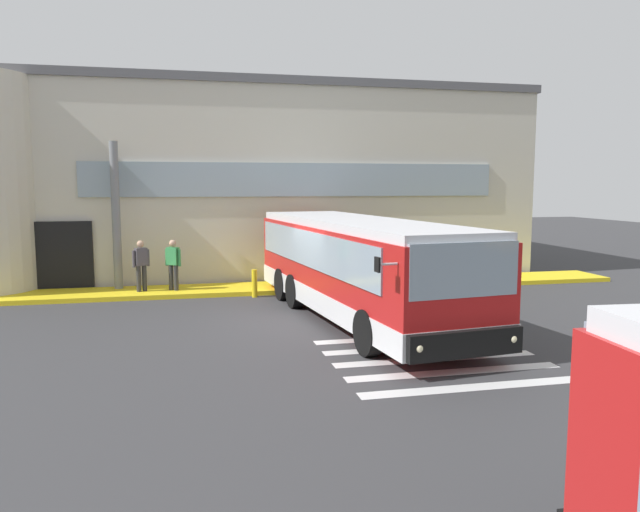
# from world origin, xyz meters

# --- Properties ---
(ground_plane) EXTENTS (80.00, 90.00, 0.02)m
(ground_plane) POSITION_xyz_m (0.00, 0.00, -0.01)
(ground_plane) COLOR #353538
(ground_plane) RESTS_ON ground
(bay_paint_stripes) EXTENTS (4.40, 3.96, 0.01)m
(bay_paint_stripes) POSITION_xyz_m (2.00, -4.20, 0.00)
(bay_paint_stripes) COLOR silver
(bay_paint_stripes) RESTS_ON ground
(terminal_building) EXTENTS (22.83, 13.80, 7.47)m
(terminal_building) POSITION_xyz_m (-0.69, 11.62, 3.73)
(terminal_building) COLOR beige
(terminal_building) RESTS_ON ground
(boarding_curb) EXTENTS (25.03, 2.00, 0.15)m
(boarding_curb) POSITION_xyz_m (0.00, 4.80, 0.07)
(boarding_curb) COLOR yellow
(boarding_curb) RESTS_ON ground
(entry_support_column) EXTENTS (0.28, 0.28, 4.89)m
(entry_support_column) POSITION_xyz_m (-5.27, 5.40, 2.60)
(entry_support_column) COLOR slate
(entry_support_column) RESTS_ON boarding_curb
(bus_main_foreground) EXTENTS (3.78, 10.76, 2.70)m
(bus_main_foreground) POSITION_xyz_m (1.47, -0.19, 1.33)
(bus_main_foreground) COLOR red
(bus_main_foreground) RESTS_ON ground
(passenger_near_column) EXTENTS (0.53, 0.49, 1.68)m
(passenger_near_column) POSITION_xyz_m (-4.48, 4.67, 1.11)
(passenger_near_column) COLOR #2D2D33
(passenger_near_column) RESTS_ON boarding_curb
(passenger_by_doorway) EXTENTS (0.50, 0.39, 1.68)m
(passenger_by_doorway) POSITION_xyz_m (-3.45, 4.61, 1.08)
(passenger_by_doorway) COLOR #2D2D33
(passenger_by_doorway) RESTS_ON boarding_curb
(safety_bollard_yellow) EXTENTS (0.18, 0.18, 0.90)m
(safety_bollard_yellow) POSITION_xyz_m (-0.89, 3.60, 0.45)
(safety_bollard_yellow) COLOR yellow
(safety_bollard_yellow) RESTS_ON ground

